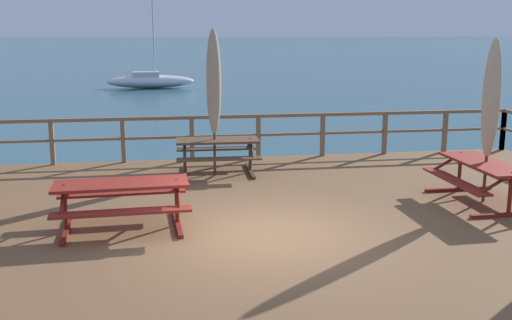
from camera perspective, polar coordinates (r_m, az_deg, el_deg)
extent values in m
plane|color=#2D5B6B|center=(9.86, 0.81, -11.90)|extent=(600.00, 600.00, 0.00)
cube|color=brown|center=(9.68, 0.82, -9.49)|extent=(15.05, 11.62, 0.89)
cube|color=brown|center=(14.75, -2.93, 4.10)|extent=(14.75, 0.09, 0.08)
cube|color=brown|center=(14.82, -2.91, 2.29)|extent=(14.75, 0.07, 0.06)
cube|color=brown|center=(14.97, -18.70, 1.55)|extent=(0.10, 0.10, 1.05)
cube|color=brown|center=(14.78, -12.43, 1.78)|extent=(0.10, 0.10, 1.05)
cube|color=brown|center=(14.77, -6.07, 1.99)|extent=(0.10, 0.10, 1.05)
cube|color=brown|center=(14.94, 0.22, 2.18)|extent=(0.10, 0.10, 1.05)
cube|color=brown|center=(15.29, 6.30, 2.33)|extent=(0.10, 0.10, 1.05)
cube|color=brown|center=(15.80, 12.05, 2.46)|extent=(0.10, 0.10, 1.05)
cube|color=brown|center=(16.45, 17.39, 2.55)|extent=(0.10, 0.10, 1.05)
cube|color=brown|center=(17.24, 22.29, 2.62)|extent=(0.10, 0.10, 1.05)
cube|color=brown|center=(17.24, 22.29, 2.62)|extent=(0.10, 0.10, 1.05)
cube|color=maroon|center=(11.77, 20.76, -0.31)|extent=(0.80, 2.09, 0.05)
cube|color=maroon|center=(12.13, 22.93, -1.59)|extent=(0.32, 2.08, 0.04)
cube|color=maroon|center=(11.56, 18.26, -1.88)|extent=(0.32, 2.08, 0.04)
cube|color=maroon|center=(11.24, 22.71, -4.78)|extent=(1.40, 0.11, 0.06)
cylinder|color=maroon|center=(11.15, 22.85, -3.11)|extent=(0.07, 0.07, 0.74)
cylinder|color=maroon|center=(10.95, 21.71, -2.10)|extent=(0.63, 0.07, 0.37)
cube|color=maroon|center=(12.65, 18.55, -2.62)|extent=(1.40, 0.11, 0.06)
cylinder|color=maroon|center=(12.58, 18.66, -1.13)|extent=(0.07, 0.07, 0.74)
cylinder|color=maroon|center=(12.67, 19.84, -0.10)|extent=(0.63, 0.07, 0.37)
cylinder|color=maroon|center=(12.40, 17.59, -0.20)|extent=(0.63, 0.07, 0.37)
cube|color=maroon|center=(9.81, -12.62, -2.21)|extent=(2.14, 0.85, 0.05)
cube|color=maroon|center=(9.35, -12.58, -4.84)|extent=(2.12, 0.37, 0.04)
cube|color=maroon|center=(10.43, -12.50, -3.05)|extent=(2.12, 0.37, 0.04)
cube|color=maroon|center=(10.07, -17.43, -6.33)|extent=(0.14, 1.40, 0.06)
cylinder|color=maroon|center=(9.97, -17.56, -4.47)|extent=(0.07, 0.07, 0.74)
cylinder|color=maroon|center=(9.64, -17.80, -3.69)|extent=(0.08, 0.63, 0.37)
cylinder|color=maroon|center=(10.18, -17.48, -2.84)|extent=(0.08, 0.63, 0.37)
cube|color=maroon|center=(10.02, -7.41, -5.93)|extent=(0.14, 1.40, 0.06)
cylinder|color=maroon|center=(9.92, -7.46, -4.06)|extent=(0.07, 0.07, 0.74)
cylinder|color=maroon|center=(9.60, -7.38, -3.26)|extent=(0.08, 0.63, 0.37)
cylinder|color=maroon|center=(10.13, -7.62, -2.43)|extent=(0.08, 0.63, 0.37)
cube|color=brown|center=(13.33, -3.65, 1.86)|extent=(1.84, 0.82, 0.05)
cube|color=brown|center=(12.84, -3.48, 0.10)|extent=(1.82, 0.34, 0.04)
cube|color=brown|center=(13.94, -3.78, 1.06)|extent=(1.82, 0.34, 0.04)
cube|color=#432F1F|center=(13.46, -6.70, -1.19)|extent=(0.13, 1.40, 0.06)
cylinder|color=#432F1F|center=(13.38, -6.73, 0.23)|extent=(0.07, 0.07, 0.74)
cylinder|color=#432F1F|center=(13.06, -6.75, 0.91)|extent=(0.08, 0.63, 0.37)
cylinder|color=#432F1F|center=(13.61, -6.77, 1.37)|extent=(0.08, 0.63, 0.37)
cube|color=#432F1F|center=(13.54, -0.55, -1.02)|extent=(0.13, 1.40, 0.06)
cylinder|color=#432F1F|center=(13.47, -0.55, 0.39)|extent=(0.07, 0.07, 0.74)
cylinder|color=#432F1F|center=(13.15, -0.41, 1.07)|extent=(0.08, 0.63, 0.37)
cylinder|color=#432F1F|center=(13.70, -0.69, 1.53)|extent=(0.08, 0.63, 0.37)
cylinder|color=#4C3828|center=(11.74, 21.15, 3.01)|extent=(0.06, 0.06, 2.84)
ellipsoid|color=#CCB793|center=(11.68, 21.34, 5.45)|extent=(0.32, 0.32, 2.16)
cylinder|color=#7A6E58|center=(11.70, 21.27, 4.66)|extent=(0.21, 0.21, 0.05)
cone|color=#4C3828|center=(11.62, 21.72, 10.28)|extent=(0.10, 0.10, 0.14)
cylinder|color=#4C3828|center=(13.20, -3.98, 5.06)|extent=(0.06, 0.06, 2.99)
ellipsoid|color=tan|center=(13.15, -4.02, 7.35)|extent=(0.32, 0.32, 2.27)
cylinder|color=#685B4C|center=(13.16, -4.01, 6.61)|extent=(0.21, 0.21, 0.05)
cone|color=#4C3828|center=(13.10, -4.09, 11.86)|extent=(0.10, 0.10, 0.14)
ellipsoid|color=silver|center=(43.09, -9.91, 7.31)|extent=(6.02, 1.76, 0.90)
cube|color=silver|center=(43.05, -10.34, 7.95)|extent=(1.81, 1.12, 0.36)
cylinder|color=silver|center=(42.94, -9.69, 12.34)|extent=(0.10, 0.10, 7.00)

